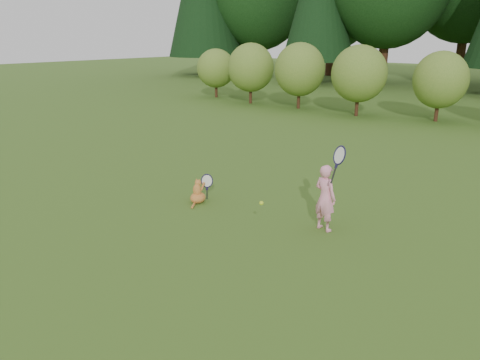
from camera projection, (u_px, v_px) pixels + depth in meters
The scene contains 5 objects.
ground at pixel (201, 227), 8.04m from camera, with size 100.00×100.00×0.00m, color #325718.
shrub_row at pixel (447, 85), 17.18m from camera, with size 28.00×3.00×2.80m, color #487023, non-canonical shape.
child at pixel (326, 196), 7.76m from camera, with size 0.68×0.47×1.70m.
cat at pixel (198, 190), 9.16m from camera, with size 0.39×0.68×0.66m.
tennis_ball at pixel (261, 203), 6.88m from camera, with size 0.06×0.06×0.06m.
Camera 1 is at (5.25, -5.30, 3.17)m, focal length 35.00 mm.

